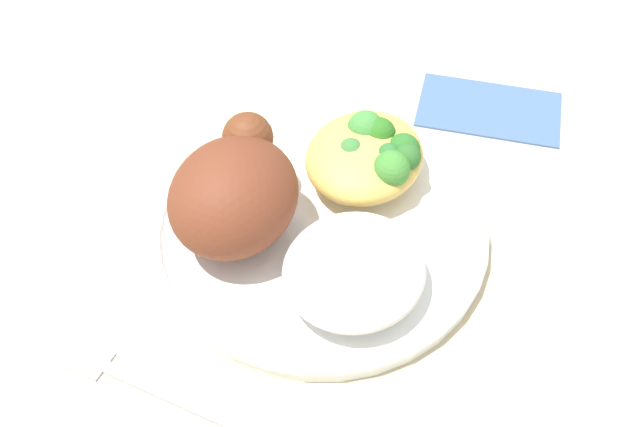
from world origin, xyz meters
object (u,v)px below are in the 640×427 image
at_px(plate, 320,229).
at_px(roasted_chicken, 235,192).
at_px(fork, 141,382).
at_px(napkin, 489,108).
at_px(rice_pile, 354,270).
at_px(mac_cheese_with_broccoli, 369,155).

distance_m(plate, roasted_chicken, 0.07).
xyz_separation_m(roasted_chicken, fork, (-0.13, -0.01, -0.05)).
bearing_deg(napkin, fork, 163.05).
bearing_deg(plate, napkin, -18.45).
height_order(plate, fork, plate).
height_order(roasted_chicken, rice_pile, roasted_chicken).
distance_m(fork, napkin, 0.37).
xyz_separation_m(rice_pile, fork, (-0.12, 0.09, -0.03)).
relative_size(plate, mac_cheese_with_broccoli, 2.50).
distance_m(rice_pile, mac_cheese_with_broccoli, 0.11).
bearing_deg(fork, mac_cheese_with_broccoli, -13.55).
relative_size(plate, fork, 1.74).
distance_m(rice_pile, napkin, 0.24).
height_order(rice_pile, fork, rice_pile).
distance_m(mac_cheese_with_broccoli, fork, 0.23).
bearing_deg(roasted_chicken, fork, -177.36).
height_order(plate, napkin, plate).
bearing_deg(napkin, plate, 161.55).
xyz_separation_m(mac_cheese_with_broccoli, fork, (-0.22, 0.05, -0.03)).
height_order(mac_cheese_with_broccoli, fork, mac_cheese_with_broccoli).
distance_m(plate, fork, 0.17).
bearing_deg(roasted_chicken, napkin, -26.83).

